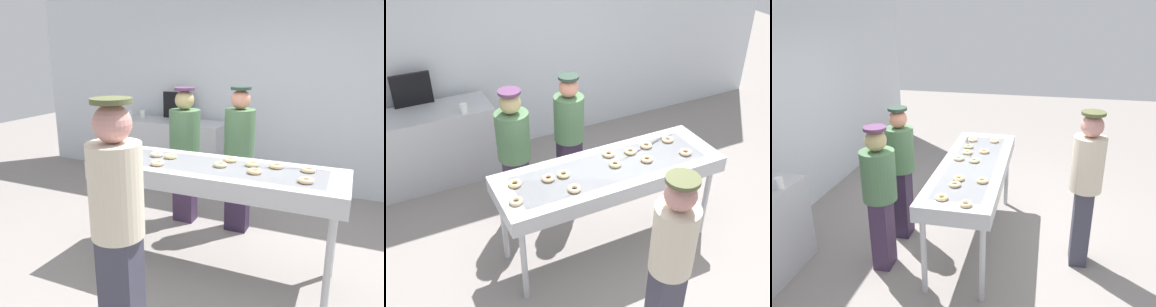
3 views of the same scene
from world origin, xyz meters
The scene contains 21 objects.
ground_plane centered at (0.00, 0.00, 0.00)m, with size 16.00×16.00×0.00m, color gray.
back_wall centered at (0.00, 2.42, 1.65)m, with size 8.00×0.12×3.30m, color silver.
fryer_conveyor centered at (0.00, 0.00, 0.90)m, with size 2.19×0.72×0.98m.
plain_donut_0 centered at (0.77, -0.13, 1.00)m, with size 0.12×0.12×0.03m, color beige.
plain_donut_1 centered at (0.50, 0.15, 1.00)m, with size 0.12×0.12×0.03m, color #E9C386.
plain_donut_2 centered at (0.08, 0.18, 1.00)m, with size 0.12×0.12×0.03m, color #F7CC90.
plain_donut_3 centered at (-0.97, -0.12, 1.00)m, with size 0.12×0.12×0.03m, color beige.
plain_donut_4 centered at (-0.90, 0.12, 1.00)m, with size 0.12×0.12×0.03m, color #F5CC82.
plain_donut_5 centered at (0.30, 0.13, 1.00)m, with size 0.12×0.12×0.03m, color #F5D08B.
plain_donut_6 centered at (0.37, -0.06, 1.00)m, with size 0.12×0.12×0.03m, color #F8C78A.
plain_donut_7 centered at (0.05, 0.00, 1.00)m, with size 0.12×0.12×0.03m, color #E7D58B.
plain_donut_8 centered at (-0.45, 0.06, 1.00)m, with size 0.12×0.12×0.03m, color #EAD089.
plain_donut_9 centered at (-0.46, -0.18, 1.00)m, with size 0.12×0.12×0.03m, color #F1C58B.
plain_donut_10 centered at (0.76, 0.15, 1.00)m, with size 0.12×0.12×0.03m, color beige.
plain_donut_11 centered at (-0.60, 0.07, 1.00)m, with size 0.12×0.12×0.03m, color #F6C995.
worker_baker centered at (-0.66, 0.83, 0.88)m, with size 0.35×0.35×1.55m.
worker_assistant centered at (-0.03, 0.84, 0.88)m, with size 0.32×0.32×1.58m.
customer_waiting centered at (-0.17, -1.20, 0.95)m, with size 0.32×0.32×1.68m.
prep_counter centered at (-1.43, 1.97, 0.47)m, with size 1.66×0.58×0.95m, color #B7BABF.
paper_cup_1 centered at (-0.95, 1.75, 1.00)m, with size 0.08×0.08×0.12m, color white.
menu_display centered at (-1.43, 2.21, 1.15)m, with size 0.46×0.04×0.40m, color black.
Camera 2 is at (-1.81, -3.02, 3.39)m, focal length 42.45 mm.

